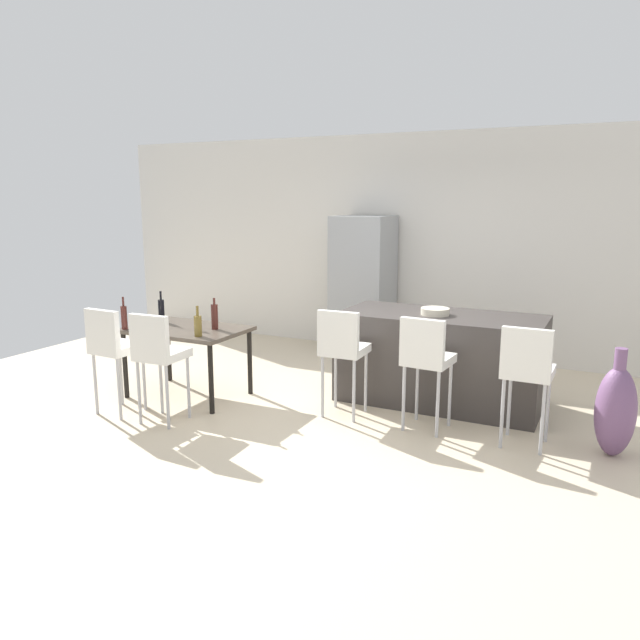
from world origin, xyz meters
TOP-DOWN VIEW (x-y plane):
  - ground_plane at (0.00, 0.00)m, footprint 10.00×10.00m
  - back_wall at (0.00, 2.66)m, footprint 10.00×0.12m
  - kitchen_island at (0.58, 0.73)m, footprint 2.01×0.92m
  - bar_chair_left at (-0.13, -0.12)m, footprint 0.41×0.41m
  - bar_chair_middle at (0.68, -0.12)m, footprint 0.43×0.43m
  - bar_chair_right at (1.54, -0.12)m, footprint 0.40×0.40m
  - dining_table at (-1.85, -0.27)m, footprint 1.22×0.81m
  - dining_chair_near at (-2.13, -1.03)m, footprint 0.42×0.42m
  - dining_chair_far at (-1.58, -1.03)m, footprint 0.42×0.42m
  - wine_bottle_end at (-1.50, -0.53)m, footprint 0.08×0.08m
  - wine_bottle_left at (-2.38, -0.61)m, footprint 0.06×0.06m
  - wine_bottle_far at (-2.29, -0.14)m, footprint 0.07×0.07m
  - wine_bottle_inner at (-1.55, -0.19)m, footprint 0.07×0.07m
  - wine_glass_middle at (-1.66, -0.32)m, footprint 0.07×0.07m
  - refrigerator at (-0.90, 2.22)m, footprint 0.72×0.68m
  - fruit_bowl at (0.53, 0.66)m, footprint 0.28×0.28m
  - floor_vase at (2.22, 0.04)m, footprint 0.32×0.32m

SIDE VIEW (x-z plane):
  - ground_plane at x=0.00m, z-range 0.00..0.00m
  - floor_vase at x=2.22m, z-range -0.07..0.83m
  - kitchen_island at x=0.58m, z-range 0.00..0.92m
  - dining_table at x=-1.85m, z-range 0.29..1.03m
  - bar_chair_left at x=-0.13m, z-range 0.17..1.22m
  - bar_chair_middle at x=0.68m, z-range 0.17..1.22m
  - bar_chair_right at x=1.54m, z-range 0.17..1.22m
  - dining_chair_near at x=-2.13m, z-range 0.17..1.22m
  - dining_chair_far at x=-1.58m, z-range 0.17..1.22m
  - wine_bottle_end at x=-1.50m, z-range 0.70..1.00m
  - wine_glass_middle at x=-1.66m, z-range 0.78..0.95m
  - wine_bottle_left at x=-2.38m, z-range 0.70..1.04m
  - wine_bottle_far at x=-2.29m, z-range 0.70..1.04m
  - wine_bottle_inner at x=-1.55m, z-range 0.71..1.04m
  - refrigerator at x=-0.90m, z-range 0.00..1.84m
  - fruit_bowl at x=0.53m, z-range 0.92..0.99m
  - back_wall at x=0.00m, z-range 0.00..2.90m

